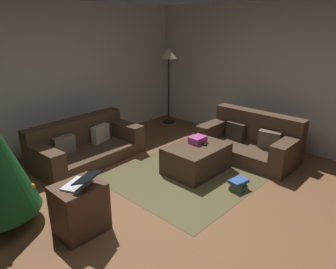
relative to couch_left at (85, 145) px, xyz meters
The scene contains 13 objects.
ground_plane 2.27m from the couch_left, 95.10° to the right, with size 6.40×6.40×0.00m, color brown.
rear_partition 1.38m from the couch_left, 102.73° to the left, with size 6.40×0.12×2.60m, color #BCB7B2.
corner_partition 3.85m from the couch_left, 37.45° to the right, with size 0.12×6.40×2.60m, color #B5B0AB.
couch_left is the anchor object (origin of this frame).
couch_right 2.87m from the couch_left, 44.44° to the right, with size 0.89×1.62×0.77m.
ottoman 1.93m from the couch_left, 60.05° to the right, with size 0.97×0.70×0.43m, color #473323.
gift_box 1.94m from the couch_left, 56.18° to the right, with size 0.26×0.19×0.10m, color #B23F8C.
tv_remote 2.01m from the couch_left, 58.17° to the right, with size 0.05×0.16×0.02m, color black.
side_table 2.00m from the couch_left, 123.80° to the right, with size 0.52×0.44×0.58m, color #4C3323.
laptop 2.07m from the couch_left, 122.51° to the right, with size 0.43×0.46×0.16m.
book_stack 2.64m from the couch_left, 69.70° to the right, with size 0.33×0.25×0.15m.
corner_lamp 2.82m from the couch_left, ahead, with size 0.36×0.36×1.72m.
area_rug 1.94m from the couch_left, 60.05° to the right, with size 2.60×2.00×0.01m, color brown.
Camera 1 is at (-2.38, -2.14, 2.24)m, focal length 33.06 mm.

